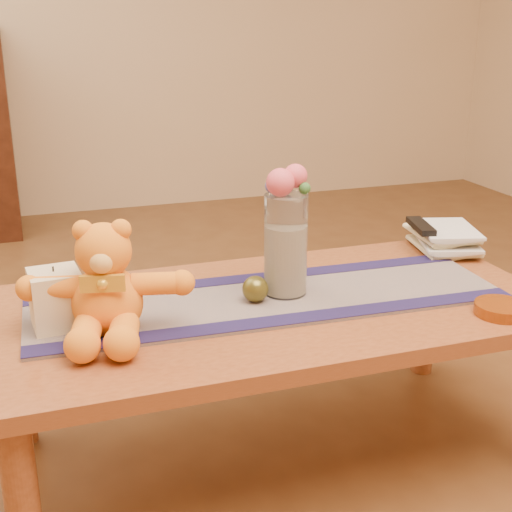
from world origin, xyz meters
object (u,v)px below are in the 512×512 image
object	(u,v)px
teddy_bear	(106,279)
pillar_candle	(56,299)
glass_vase	(286,245)
book_bottom	(418,248)
tv_remote	(421,226)
amber_dish	(501,309)
bronze_ball	(255,289)

from	to	relation	value
teddy_bear	pillar_candle	world-z (taller)	teddy_bear
teddy_bear	glass_vase	xyz separation A→B (m)	(0.46, 0.08, 0.01)
book_bottom	glass_vase	bearing A→B (deg)	-148.17
glass_vase	tv_remote	size ratio (longest dim) A/B	1.62
glass_vase	book_bottom	size ratio (longest dim) A/B	1.17
tv_remote	pillar_candle	bearing A→B (deg)	-155.41
tv_remote	amber_dish	xyz separation A→B (m)	(-0.06, -0.48, -0.07)
teddy_bear	bronze_ball	size ratio (longest dim) A/B	5.48
glass_vase	book_bottom	world-z (taller)	glass_vase
bronze_ball	tv_remote	world-z (taller)	tv_remote
pillar_candle	bronze_ball	bearing A→B (deg)	-1.15
teddy_bear	glass_vase	distance (m)	0.47
teddy_bear	tv_remote	world-z (taller)	teddy_bear
pillar_candle	bronze_ball	size ratio (longest dim) A/B	2.01
glass_vase	bronze_ball	xyz separation A→B (m)	(-0.09, -0.03, -0.10)
teddy_bear	glass_vase	world-z (taller)	glass_vase
pillar_candle	teddy_bear	bearing A→B (deg)	-29.24
pillar_candle	amber_dish	distance (m)	1.06
glass_vase	bronze_ball	distance (m)	0.14
pillar_candle	glass_vase	size ratio (longest dim) A/B	0.51
teddy_bear	amber_dish	distance (m)	0.94
teddy_bear	book_bottom	bearing A→B (deg)	29.25
amber_dish	book_bottom	bearing A→B (deg)	82.54
book_bottom	teddy_bear	bearing A→B (deg)	-153.35
teddy_bear	amber_dish	world-z (taller)	teddy_bear
glass_vase	bronze_ball	world-z (taller)	glass_vase
teddy_bear	bronze_ball	distance (m)	0.38
glass_vase	book_bottom	distance (m)	0.57
book_bottom	amber_dish	distance (m)	0.49
tv_remote	amber_dish	distance (m)	0.48
glass_vase	teddy_bear	bearing A→B (deg)	-169.95
tv_remote	amber_dish	size ratio (longest dim) A/B	1.25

